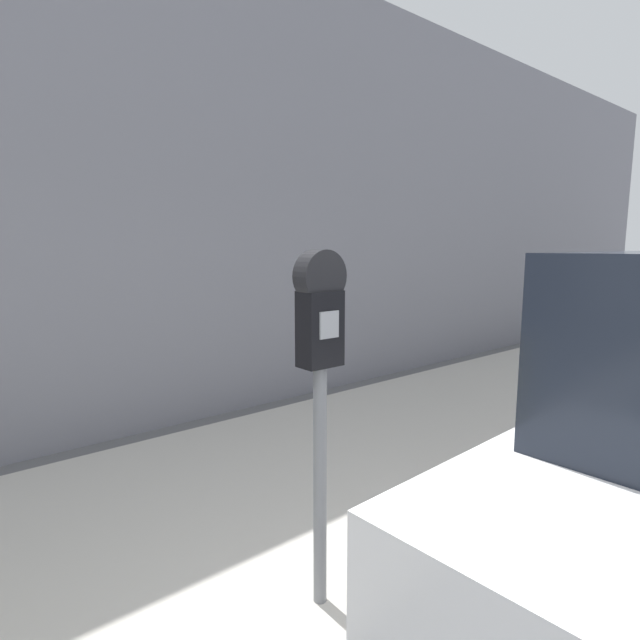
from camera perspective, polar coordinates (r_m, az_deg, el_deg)
name	(u,v)px	position (r m, az deg, el deg)	size (l,w,h in m)	color
sidewalk	(203,519)	(3.52, -13.21, -21.30)	(24.00, 2.80, 0.11)	#BCB7AD
building_facade	(89,176)	(5.01, -24.92, 14.70)	(24.00, 0.30, 4.80)	gray
parking_meter	(320,357)	(2.21, 0.01, -4.25)	(0.23, 0.12, 1.66)	slate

